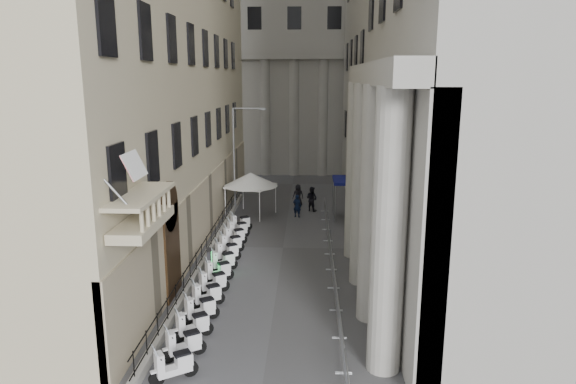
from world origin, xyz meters
name	(u,v)px	position (x,y,z in m)	size (l,w,h in m)	color
far_building	(296,33)	(0.00, 48.00, 15.00)	(22.00, 10.00, 30.00)	#A3A19A
iron_fence	(210,253)	(-4.30, 18.00, 0.00)	(0.30, 28.00, 1.40)	black
blue_awning	(343,219)	(4.15, 26.00, 0.00)	(1.60, 3.00, 3.00)	navy
flag	(149,379)	(-4.00, 5.00, 0.00)	(1.00, 1.40, 8.20)	#9E0C11
scooter_0	(175,381)	(-3.05, 4.92, 0.00)	(0.56, 1.40, 1.50)	white
scooter_1	(185,358)	(-3.05, 6.38, 0.00)	(0.56, 1.40, 1.50)	white
scooter_2	(193,339)	(-3.05, 7.85, 0.00)	(0.56, 1.40, 1.50)	white
scooter_3	(201,322)	(-3.05, 9.31, 0.00)	(0.56, 1.40, 1.50)	white
scooter_4	(208,307)	(-3.05, 10.77, 0.00)	(0.56, 1.40, 1.50)	white
scooter_5	(213,293)	(-3.05, 12.24, 0.00)	(0.56, 1.40, 1.50)	white
scooter_6	(218,282)	(-3.05, 13.70, 0.00)	(0.56, 1.40, 1.50)	white
scooter_7	(223,271)	(-3.05, 15.17, 0.00)	(0.56, 1.40, 1.50)	white
scooter_8	(227,262)	(-3.05, 16.63, 0.00)	(0.56, 1.40, 1.50)	white
scooter_9	(231,253)	(-3.05, 18.10, 0.00)	(0.56, 1.40, 1.50)	white
scooter_10	(235,245)	(-3.05, 19.56, 0.00)	(0.56, 1.40, 1.50)	white
scooter_11	(238,238)	(-3.05, 21.02, 0.00)	(0.56, 1.40, 1.50)	white
scooter_12	(241,231)	(-3.05, 22.49, 0.00)	(0.56, 1.40, 1.50)	white
barrier_1	(341,355)	(2.82, 6.82, 0.00)	(0.60, 2.40, 1.10)	#9FA1A6
barrier_2	(338,324)	(2.82, 9.32, 0.00)	(0.60, 2.40, 1.10)	#9FA1A6
barrier_3	(335,299)	(2.82, 11.82, 0.00)	(0.60, 2.40, 1.10)	#9FA1A6
barrier_4	(332,279)	(2.82, 14.32, 0.00)	(0.60, 2.40, 1.10)	#9FA1A6
barrier_5	(330,262)	(2.82, 16.82, 0.00)	(0.60, 2.40, 1.10)	#9FA1A6
barrier_6	(329,248)	(2.82, 19.32, 0.00)	(0.60, 2.40, 1.10)	#9FA1A6
barrier_7	(327,235)	(2.82, 21.82, 0.00)	(0.60, 2.40, 1.10)	#9FA1A6
barrier_8	(326,225)	(2.82, 24.32, 0.00)	(0.60, 2.40, 1.10)	#9FA1A6
barrier_9	(325,215)	(2.82, 26.82, 0.00)	(0.60, 2.40, 1.10)	#9FA1A6
security_tent	(246,178)	(-3.20, 27.29, 2.74)	(4.04, 4.04, 3.28)	white
street_lamp	(238,150)	(-3.89, 28.00, 4.76)	(2.61, 0.22, 8.00)	gray
info_kiosk	(209,265)	(-3.55, 13.99, 0.82)	(0.38, 0.79, 1.62)	black
pedestrian_a	(297,206)	(0.71, 26.29, 0.86)	(0.63, 0.41, 1.72)	black
pedestrian_b	(312,199)	(1.80, 28.15, 0.97)	(0.94, 0.73, 1.94)	black
pedestrian_c	(298,195)	(0.71, 29.60, 0.90)	(0.88, 0.57, 1.80)	black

